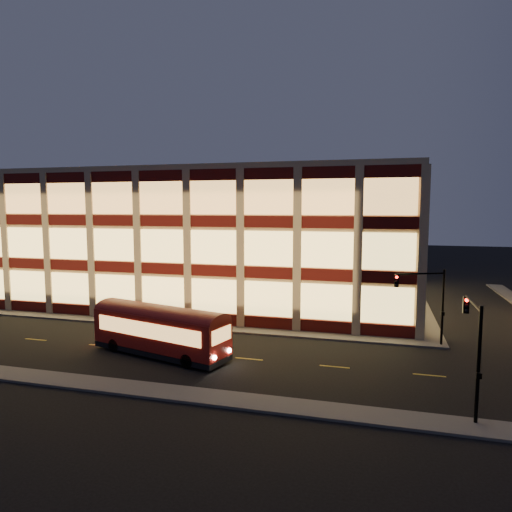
% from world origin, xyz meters
% --- Properties ---
extents(ground, '(200.00, 200.00, 0.00)m').
position_xyz_m(ground, '(0.00, 0.00, 0.00)').
color(ground, black).
rests_on(ground, ground).
extents(sidewalk_office_south, '(54.00, 2.00, 0.15)m').
position_xyz_m(sidewalk_office_south, '(-3.00, 1.00, 0.07)').
color(sidewalk_office_south, '#514F4C').
rests_on(sidewalk_office_south, ground).
extents(sidewalk_office_east, '(2.00, 30.00, 0.15)m').
position_xyz_m(sidewalk_office_east, '(23.00, 17.00, 0.07)').
color(sidewalk_office_east, '#514F4C').
rests_on(sidewalk_office_east, ground).
extents(sidewalk_near, '(100.00, 2.00, 0.15)m').
position_xyz_m(sidewalk_near, '(0.00, -13.00, 0.07)').
color(sidewalk_near, '#514F4C').
rests_on(sidewalk_near, ground).
extents(office_building, '(50.45, 30.45, 14.50)m').
position_xyz_m(office_building, '(-2.91, 16.91, 7.25)').
color(office_building, tan).
rests_on(office_building, ground).
extents(traffic_signal_far, '(3.79, 1.87, 6.00)m').
position_xyz_m(traffic_signal_far, '(22.21, 0.24, 4.11)').
color(traffic_signal_far, black).
rests_on(traffic_signal_far, ground).
extents(traffic_signal_near, '(0.32, 4.45, 6.00)m').
position_xyz_m(traffic_signal_near, '(23.50, -11.03, 4.13)').
color(traffic_signal_near, black).
rests_on(traffic_signal_near, ground).
extents(trolley_bus, '(11.09, 5.42, 3.65)m').
position_xyz_m(trolley_bus, '(3.54, -6.78, 2.02)').
color(trolley_bus, maroon).
rests_on(trolley_bus, ground).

